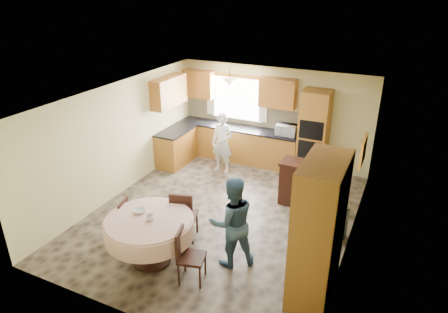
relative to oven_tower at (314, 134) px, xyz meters
name	(u,v)px	position (x,y,z in m)	size (l,w,h in m)	color
floor	(222,215)	(-1.15, -2.69, -1.06)	(5.00, 6.00, 0.01)	#6C5E4C
ceiling	(222,97)	(-1.15, -2.69, 1.44)	(5.00, 6.00, 0.01)	white
wall_back	(273,116)	(-1.15, 0.31, 0.19)	(5.00, 0.02, 2.50)	#CEC584
wall_front	(124,244)	(-1.15, -5.69, 0.19)	(5.00, 0.02, 2.50)	#CEC584
wall_left	(119,139)	(-3.65, -2.69, 0.19)	(0.02, 6.00, 2.50)	#CEC584
wall_right	(355,186)	(1.35, -2.69, 0.19)	(0.02, 6.00, 2.50)	#CEC584
window	(237,98)	(-2.15, 0.29, 0.54)	(1.40, 0.03, 1.10)	white
curtain_left	(211,94)	(-2.90, 0.24, 0.59)	(0.22, 0.02, 1.15)	white
curtain_right	(263,100)	(-1.40, 0.24, 0.59)	(0.22, 0.02, 1.15)	white
base_cab_back	(237,144)	(-2.00, 0.01, -0.62)	(3.30, 0.60, 0.88)	#A9732D
counter_back	(238,128)	(-2.00, 0.01, -0.16)	(3.30, 0.64, 0.04)	black
base_cab_left	(176,147)	(-3.35, -0.89, -0.62)	(0.60, 1.20, 0.88)	#A9732D
counter_left	(175,131)	(-3.35, -0.89, -0.16)	(0.64, 1.20, 0.04)	black
backsplash	(242,114)	(-2.00, 0.30, 0.12)	(3.30, 0.02, 0.55)	tan
wall_cab_left	(199,84)	(-3.20, 0.15, 0.85)	(0.85, 0.33, 0.72)	#BC782F
wall_cab_right	(278,93)	(-1.00, 0.15, 0.85)	(0.90, 0.33, 0.72)	#BC782F
wall_cab_side	(169,92)	(-3.48, -0.89, 0.85)	(0.33, 1.20, 0.72)	#BC782F
oven_tower	(314,134)	(0.00, 0.00, 0.00)	(0.66, 0.62, 2.12)	#A9732D
oven_upper	(311,130)	(0.00, -0.31, 0.19)	(0.56, 0.01, 0.45)	black
oven_lower	(309,150)	(0.00, -0.31, -0.31)	(0.56, 0.01, 0.45)	black
pendant	(230,83)	(-2.15, -0.19, 1.06)	(0.36, 0.36, 0.18)	beige
sideboard	(309,187)	(0.35, -1.56, -0.61)	(1.27, 0.52, 0.91)	#35180E
space_heater	(333,223)	(1.05, -2.51, -0.76)	(0.44, 0.31, 0.61)	black
cupboard	(319,231)	(1.07, -4.08, 0.06)	(0.59, 1.17, 2.23)	#A9732D
dining_table	(149,228)	(-1.61, -4.54, -0.40)	(1.49, 1.49, 0.85)	#35180E
chair_left	(120,220)	(-2.40, -4.35, -0.57)	(0.47, 0.47, 0.89)	#35180E
chair_back	(183,214)	(-1.42, -3.78, -0.50)	(0.55, 0.55, 1.02)	#35180E
chair_right	(187,253)	(-0.81, -4.67, -0.55)	(0.49, 0.49, 0.93)	#35180E
framed_picture	(363,151)	(1.32, -1.77, 0.47)	(0.06, 0.64, 0.53)	gold
microwave	(286,130)	(-0.67, -0.04, 0.00)	(0.50, 0.34, 0.28)	silver
person_sink	(222,143)	(-2.05, -0.83, -0.29)	(0.56, 0.37, 1.53)	silver
person_dining	(232,222)	(-0.35, -3.98, -0.25)	(0.79, 0.61, 1.62)	#32516E
bowl_sideboard	(302,164)	(0.14, -1.56, -0.13)	(0.22, 0.22, 0.05)	#B2B2B2
bottle_sideboard	(332,163)	(0.74, -1.56, 0.01)	(0.13, 0.13, 0.33)	silver
cup_table	(150,218)	(-1.55, -4.57, -0.16)	(0.13, 0.13, 0.10)	#B2B2B2
bowl_table	(140,211)	(-1.85, -4.45, -0.18)	(0.20, 0.20, 0.06)	#B2B2B2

